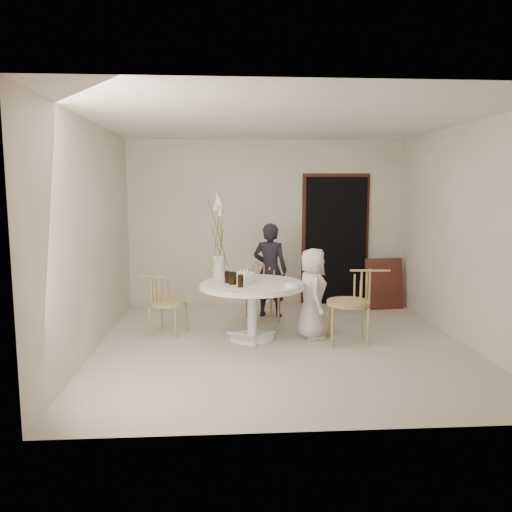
{
  "coord_description": "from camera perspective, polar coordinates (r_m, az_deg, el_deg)",
  "views": [
    {
      "loc": [
        -0.71,
        -5.94,
        1.9
      ],
      "look_at": [
        -0.3,
        0.3,
        1.06
      ],
      "focal_mm": 35.0,
      "sensor_mm": 36.0,
      "label": 1
    }
  ],
  "objects": [
    {
      "name": "girl",
      "position": [
        7.46,
        1.62,
        -1.61
      ],
      "size": [
        0.6,
        0.49,
        1.41
      ],
      "primitive_type": "imported",
      "rotation": [
        0.0,
        0.0,
        2.8
      ],
      "color": "black",
      "rests_on": "ground"
    },
    {
      "name": "flower_vase",
      "position": [
        6.59,
        -4.28,
        0.95
      ],
      "size": [
        0.17,
        0.17,
        1.16
      ],
      "rotation": [
        0.0,
        0.0,
        0.05
      ],
      "color": "silver",
      "rests_on": "table"
    },
    {
      "name": "picture_frame",
      "position": [
        8.25,
        14.44,
        -3.07
      ],
      "size": [
        0.62,
        0.23,
        0.81
      ],
      "primitive_type": "cube",
      "rotation": [
        -0.17,
        0.0,
        0.08
      ],
      "color": "#50231B",
      "rests_on": "ground"
    },
    {
      "name": "plate_stack",
      "position": [
        6.08,
        4.2,
        -3.28
      ],
      "size": [
        0.2,
        0.2,
        0.05
      ],
      "primitive_type": "cylinder",
      "rotation": [
        0.0,
        0.0,
        0.05
      ],
      "color": "white",
      "rests_on": "table"
    },
    {
      "name": "room_shell",
      "position": [
        5.99,
        3.05,
        4.92
      ],
      "size": [
        4.5,
        4.5,
        4.5
      ],
      "color": "white",
      "rests_on": "ground"
    },
    {
      "name": "cola_tumbler_a",
      "position": [
        6.31,
        -3.3,
        -2.39
      ],
      "size": [
        0.09,
        0.09,
        0.15
      ],
      "primitive_type": "cylinder",
      "rotation": [
        0.0,
        0.0,
        0.42
      ],
      "color": "black",
      "rests_on": "table"
    },
    {
      "name": "chair_far",
      "position": [
        7.32,
        0.48,
        -3.15
      ],
      "size": [
        0.51,
        0.54,
        0.82
      ],
      "rotation": [
        0.0,
        0.0,
        0.18
      ],
      "color": "tan",
      "rests_on": "ground"
    },
    {
      "name": "door_trim",
      "position": [
        8.41,
        9.03,
        2.13
      ],
      "size": [
        1.12,
        0.03,
        2.22
      ],
      "primitive_type": "cube",
      "color": "#50231B",
      "rests_on": "ground"
    },
    {
      "name": "ground",
      "position": [
        6.27,
        2.95,
        -10.03
      ],
      "size": [
        4.5,
        4.5,
        0.0
      ],
      "primitive_type": "plane",
      "color": "#BEB7A2",
      "rests_on": "ground"
    },
    {
      "name": "cola_tumbler_c",
      "position": [
        6.19,
        -2.56,
        -2.56
      ],
      "size": [
        0.07,
        0.07,
        0.16
      ],
      "primitive_type": "cylinder",
      "rotation": [
        0.0,
        0.0,
        -0.02
      ],
      "color": "black",
      "rests_on": "table"
    },
    {
      "name": "birthday_cake",
      "position": [
        6.28,
        -1.36,
        -2.53
      ],
      "size": [
        0.27,
        0.27,
        0.18
      ],
      "rotation": [
        0.0,
        0.0,
        -0.35
      ],
      "color": "white",
      "rests_on": "table"
    },
    {
      "name": "chair_right",
      "position": [
        6.33,
        11.7,
        -4.38
      ],
      "size": [
        0.59,
        0.55,
        0.93
      ],
      "rotation": [
        0.0,
        0.0,
        -1.68
      ],
      "color": "tan",
      "rests_on": "ground"
    },
    {
      "name": "cola_tumbler_d",
      "position": [
        6.2,
        -2.82,
        -2.52
      ],
      "size": [
        0.1,
        0.1,
        0.16
      ],
      "primitive_type": "cylinder",
      "rotation": [
        0.0,
        0.0,
        0.35
      ],
      "color": "black",
      "rests_on": "table"
    },
    {
      "name": "chair_left",
      "position": [
        6.7,
        -10.88,
        -4.56
      ],
      "size": [
        0.55,
        0.52,
        0.78
      ],
      "rotation": [
        0.0,
        0.0,
        1.25
      ],
      "color": "tan",
      "rests_on": "ground"
    },
    {
      "name": "boy",
      "position": [
        6.44,
        6.49,
        -4.27
      ],
      "size": [
        0.38,
        0.57,
        1.16
      ],
      "primitive_type": "imported",
      "rotation": [
        0.0,
        0.0,
        1.56
      ],
      "color": "silver",
      "rests_on": "ground"
    },
    {
      "name": "cola_tumbler_b",
      "position": [
        6.02,
        -1.78,
        -2.86
      ],
      "size": [
        0.09,
        0.09,
        0.15
      ],
      "primitive_type": "cylinder",
      "rotation": [
        0.0,
        0.0,
        0.32
      ],
      "color": "black",
      "rests_on": "table"
    },
    {
      "name": "doorway",
      "position": [
        8.38,
        9.09,
        1.7
      ],
      "size": [
        1.0,
        0.1,
        2.1
      ],
      "primitive_type": "cube",
      "color": "black",
      "rests_on": "ground"
    },
    {
      "name": "table",
      "position": [
        6.33,
        -0.43,
        -4.1
      ],
      "size": [
        1.33,
        1.33,
        0.73
      ],
      "color": "white",
      "rests_on": "ground"
    }
  ]
}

